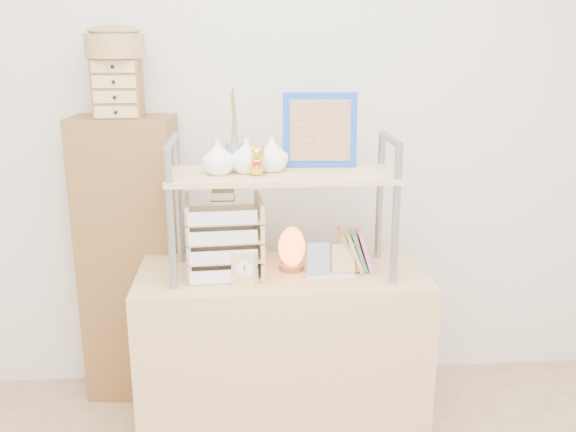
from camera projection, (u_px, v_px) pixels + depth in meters
name	position (u px, v px, depth m)	size (l,w,h in m)	color
room_shell	(301.00, 38.00, 1.62)	(3.42, 3.41, 2.61)	silver
desk	(283.00, 353.00, 2.76)	(1.20, 0.50, 0.75)	tan
cabinet	(131.00, 262.00, 2.99)	(0.45, 0.24, 1.35)	brown
hutch	(277.00, 171.00, 2.55)	(0.90, 0.34, 0.72)	gray
letter_tray	(224.00, 241.00, 2.60)	(0.31, 0.29, 0.35)	tan
salt_lamp	(292.00, 248.00, 2.66)	(0.12, 0.11, 0.19)	brown
desk_clock	(245.00, 269.00, 2.51)	(0.10, 0.07, 0.13)	tan
postcard_stand	(330.00, 266.00, 2.60)	(0.20, 0.06, 0.14)	white
drawer_chest	(118.00, 88.00, 2.74)	(0.20, 0.16, 0.25)	brown
woven_basket	(115.00, 46.00, 2.70)	(0.25, 0.25, 0.10)	olive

